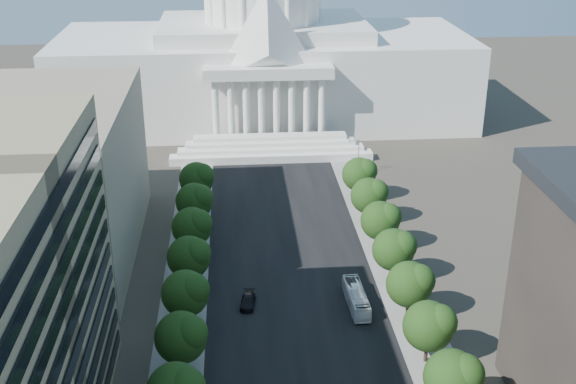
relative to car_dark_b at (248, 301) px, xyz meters
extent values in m
cube|color=black|center=(8.02, 12.40, -0.83)|extent=(30.00, 260.00, 0.01)
cube|color=gray|center=(-10.98, 12.40, -0.83)|extent=(8.00, 260.00, 0.02)
cube|color=gray|center=(27.02, 12.40, -0.83)|extent=(8.00, 260.00, 0.02)
cube|color=white|center=(8.02, 107.40, 11.67)|extent=(120.00, 50.00, 25.00)
cube|color=white|center=(8.02, 107.40, 26.17)|extent=(60.00, 40.00, 4.00)
cube|color=white|center=(8.02, 80.40, 19.67)|extent=(34.00, 8.00, 3.00)
cube|color=gray|center=(-39.98, 22.40, 14.17)|extent=(38.00, 52.00, 30.00)
cylinder|color=#33261C|center=(-9.98, -17.60, 0.64)|extent=(0.56, 0.56, 2.94)
sphere|color=black|center=(-9.98, -17.60, 5.34)|extent=(7.60, 7.60, 7.60)
sphere|color=black|center=(-8.65, -18.36, 6.48)|extent=(5.32, 5.32, 5.32)
cylinder|color=#33261C|center=(-9.98, -5.60, 0.64)|extent=(0.56, 0.56, 2.94)
sphere|color=black|center=(-9.98, -5.60, 5.34)|extent=(7.60, 7.60, 7.60)
sphere|color=black|center=(-8.65, -6.36, 6.48)|extent=(5.32, 5.32, 5.32)
cylinder|color=#33261C|center=(-9.98, 6.40, 0.64)|extent=(0.56, 0.56, 2.94)
sphere|color=black|center=(-9.98, 6.40, 5.34)|extent=(7.60, 7.60, 7.60)
sphere|color=black|center=(-8.65, 5.64, 6.48)|extent=(5.32, 5.32, 5.32)
cylinder|color=#33261C|center=(-9.98, 18.40, 0.64)|extent=(0.56, 0.56, 2.94)
sphere|color=black|center=(-9.98, 18.40, 5.34)|extent=(7.60, 7.60, 7.60)
sphere|color=black|center=(-8.65, 17.64, 6.48)|extent=(5.32, 5.32, 5.32)
cylinder|color=#33261C|center=(-9.98, 30.40, 0.64)|extent=(0.56, 0.56, 2.94)
sphere|color=black|center=(-9.98, 30.40, 5.34)|extent=(7.60, 7.60, 7.60)
sphere|color=black|center=(-8.65, 29.64, 6.48)|extent=(5.32, 5.32, 5.32)
cylinder|color=#33261C|center=(-9.98, 42.40, 0.64)|extent=(0.56, 0.56, 2.94)
sphere|color=black|center=(-9.98, 42.40, 5.34)|extent=(7.60, 7.60, 7.60)
sphere|color=black|center=(-8.65, 41.64, 6.48)|extent=(5.32, 5.32, 5.32)
sphere|color=black|center=(26.02, -29.60, 5.34)|extent=(7.60, 7.60, 7.60)
sphere|color=black|center=(27.35, -30.36, 6.48)|extent=(5.32, 5.32, 5.32)
cylinder|color=#33261C|center=(26.02, -17.60, 0.64)|extent=(0.56, 0.56, 2.94)
sphere|color=black|center=(26.02, -17.60, 5.34)|extent=(7.60, 7.60, 7.60)
sphere|color=black|center=(27.35, -18.36, 6.48)|extent=(5.32, 5.32, 5.32)
cylinder|color=#33261C|center=(26.02, -5.60, 0.64)|extent=(0.56, 0.56, 2.94)
sphere|color=black|center=(26.02, -5.60, 5.34)|extent=(7.60, 7.60, 7.60)
sphere|color=black|center=(27.35, -6.36, 6.48)|extent=(5.32, 5.32, 5.32)
cylinder|color=#33261C|center=(26.02, 6.40, 0.64)|extent=(0.56, 0.56, 2.94)
sphere|color=black|center=(26.02, 6.40, 5.34)|extent=(7.60, 7.60, 7.60)
sphere|color=black|center=(27.35, 5.64, 6.48)|extent=(5.32, 5.32, 5.32)
cylinder|color=#33261C|center=(26.02, 18.40, 0.64)|extent=(0.56, 0.56, 2.94)
sphere|color=black|center=(26.02, 18.40, 5.34)|extent=(7.60, 7.60, 7.60)
sphere|color=black|center=(27.35, 17.64, 6.48)|extent=(5.32, 5.32, 5.32)
cylinder|color=#33261C|center=(26.02, 30.40, 0.64)|extent=(0.56, 0.56, 2.94)
sphere|color=black|center=(26.02, 30.40, 5.34)|extent=(7.60, 7.60, 7.60)
sphere|color=black|center=(27.35, 29.64, 6.48)|extent=(5.32, 5.32, 5.32)
cylinder|color=#33261C|center=(26.02, 42.40, 0.64)|extent=(0.56, 0.56, 2.94)
sphere|color=black|center=(26.02, 42.40, 5.34)|extent=(7.60, 7.60, 7.60)
sphere|color=black|center=(27.35, 41.64, 6.48)|extent=(5.32, 5.32, 5.32)
cylinder|color=gray|center=(28.52, -17.60, 3.67)|extent=(0.18, 0.18, 9.00)
cylinder|color=gray|center=(27.32, -17.60, 7.97)|extent=(2.40, 0.14, 0.14)
sphere|color=gray|center=(26.22, -17.60, 7.87)|extent=(0.44, 0.44, 0.44)
cylinder|color=gray|center=(28.52, 7.40, 3.67)|extent=(0.18, 0.18, 9.00)
cylinder|color=gray|center=(27.32, 7.40, 7.97)|extent=(2.40, 0.14, 0.14)
sphere|color=gray|center=(26.22, 7.40, 7.87)|extent=(0.44, 0.44, 0.44)
cylinder|color=gray|center=(28.52, 32.40, 3.67)|extent=(0.18, 0.18, 9.00)
cylinder|color=gray|center=(27.32, 32.40, 7.97)|extent=(2.40, 0.14, 0.14)
sphere|color=gray|center=(26.22, 32.40, 7.87)|extent=(0.44, 0.44, 0.44)
cylinder|color=gray|center=(28.52, 57.40, 3.67)|extent=(0.18, 0.18, 9.00)
cylinder|color=gray|center=(27.32, 57.40, 7.97)|extent=(2.40, 0.14, 0.14)
sphere|color=gray|center=(26.22, 57.40, 7.87)|extent=(0.44, 0.44, 0.44)
imported|color=black|center=(0.00, 0.00, 0.00)|extent=(3.05, 5.95, 1.65)
imported|color=white|center=(18.17, -1.80, 0.81)|extent=(3.11, 11.85, 3.28)
camera|label=1|loc=(-1.56, -104.89, 65.01)|focal=45.00mm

